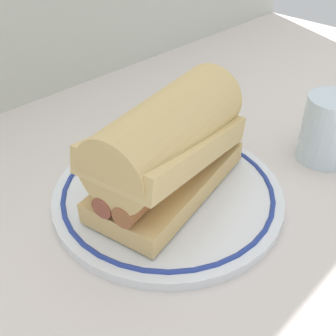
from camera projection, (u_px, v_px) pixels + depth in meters
name	position (u px, v px, depth m)	size (l,w,h in m)	color
ground_plane	(176.00, 197.00, 0.50)	(1.50, 1.50, 0.00)	beige
plate	(168.00, 193.00, 0.50)	(0.28, 0.28, 0.01)	white
sausage_sandwich	(168.00, 146.00, 0.45)	(0.22, 0.14, 0.12)	tan
drinking_glass	(328.00, 133.00, 0.54)	(0.07, 0.07, 0.09)	silver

